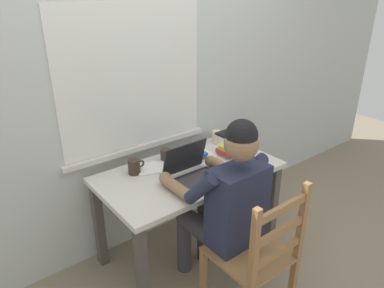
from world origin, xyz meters
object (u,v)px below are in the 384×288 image
coffee_mug_white (217,137)px  coffee_mug_dark (166,155)px  coffee_mug_spare (134,166)px  computer_mouse (229,168)px  book_stack_side (193,157)px  laptop (192,172)px  book_stack_main (230,150)px  seated_person (225,202)px  wooden_chair (257,256)px  desk (189,183)px

coffee_mug_white → coffee_mug_dark: (-0.50, -0.01, -0.01)m
coffee_mug_spare → computer_mouse: bearing=-34.3°
coffee_mug_dark → book_stack_side: bearing=-35.2°
laptop → book_stack_main: size_ratio=1.83×
coffee_mug_white → book_stack_main: size_ratio=0.61×
coffee_mug_dark → coffee_mug_white: bearing=1.2°
seated_person → wooden_chair: (-0.00, -0.28, -0.22)m
wooden_chair → coffee_mug_spare: 0.98m
wooden_chair → coffee_mug_white: bearing=61.2°
coffee_mug_dark → computer_mouse: bearing=-57.1°
coffee_mug_dark → book_stack_main: (0.43, -0.22, -0.00)m
coffee_mug_white → coffee_mug_dark: size_ratio=0.95×
desk → coffee_mug_dark: size_ratio=10.76×
book_stack_side → computer_mouse: bearing=-71.5°
coffee_mug_dark → laptop: bearing=-92.9°
seated_person → computer_mouse: 0.36m
desk → coffee_mug_white: size_ratio=11.31×
wooden_chair → book_stack_main: bearing=58.0°
seated_person → wooden_chair: seated_person is taller
coffee_mug_dark → book_stack_side: size_ratio=0.63×
computer_mouse → coffee_mug_dark: size_ratio=0.86×
coffee_mug_dark → coffee_mug_spare: (-0.28, -0.03, 0.01)m
coffee_mug_spare → coffee_mug_dark: bearing=6.1°
wooden_chair → laptop: wooden_chair is taller
wooden_chair → book_stack_side: bearing=78.0°
seated_person → coffee_mug_spare: size_ratio=10.29×
coffee_mug_white → desk: bearing=-153.2°
desk → coffee_mug_spare: coffee_mug_spare is taller
book_stack_side → laptop: bearing=-129.3°
seated_person → coffee_mug_white: size_ratio=11.23×
computer_mouse → wooden_chair: bearing=-116.7°
desk → seated_person: (-0.05, -0.42, 0.08)m
desk → coffee_mug_white: bearing=26.8°
wooden_chair → coffee_mug_dark: 0.96m
desk → coffee_mug_spare: (-0.32, 0.19, 0.16)m
book_stack_side → book_stack_main: bearing=-20.8°
seated_person → book_stack_main: (0.44, 0.42, 0.06)m
seated_person → wooden_chair: bearing=-90.0°
wooden_chair → computer_mouse: size_ratio=9.38×
wooden_chair → coffee_mug_spare: size_ratio=7.77×
seated_person → coffee_mug_spare: bearing=113.7°
book_stack_main → laptop: bearing=-165.6°
desk → computer_mouse: size_ratio=12.51×
coffee_mug_white → coffee_mug_spare: 0.78m
laptop → computer_mouse: (0.27, -0.06, -0.04)m
wooden_chair → coffee_mug_white: size_ratio=8.48×
wooden_chair → computer_mouse: bearing=63.3°
coffee_mug_spare → book_stack_main: coffee_mug_spare is taller
seated_person → laptop: bearing=91.1°
wooden_chair → coffee_mug_spare: bearing=106.7°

